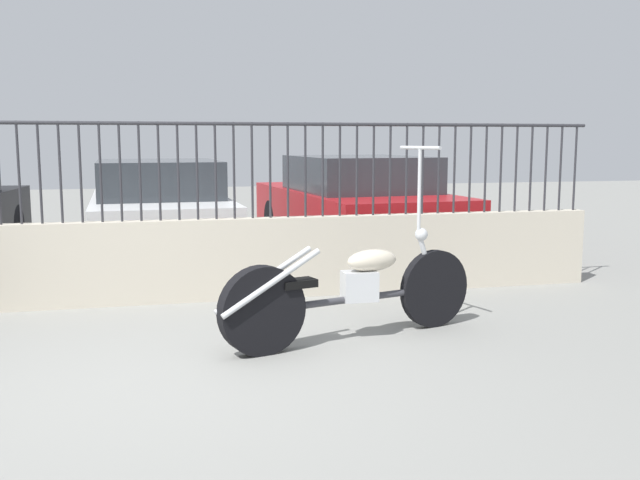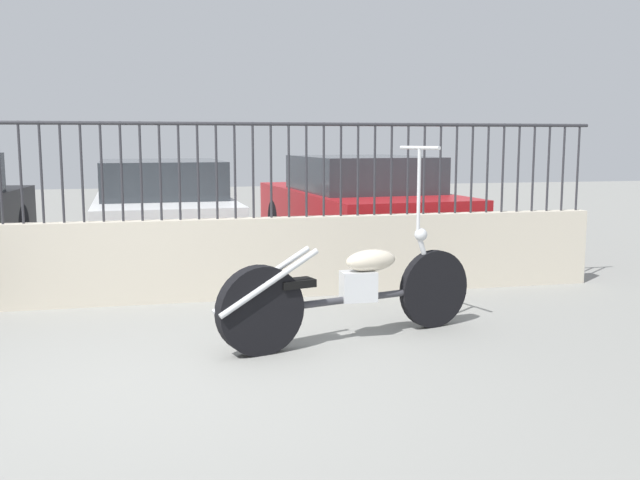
% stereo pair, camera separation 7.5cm
% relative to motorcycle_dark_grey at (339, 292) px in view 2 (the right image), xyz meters
% --- Properties ---
extents(ground_plane, '(40.00, 40.00, 0.00)m').
position_rel_motorcycle_dark_grey_xyz_m(ground_plane, '(-1.44, -0.64, -0.40)').
color(ground_plane, gray).
extents(low_wall, '(9.44, 0.18, 0.82)m').
position_rel_motorcycle_dark_grey_xyz_m(low_wall, '(-1.44, 1.75, 0.01)').
color(low_wall, beige).
rests_on(low_wall, ground_plane).
extents(fence_railing, '(9.44, 0.04, 0.96)m').
position_rel_motorcycle_dark_grey_xyz_m(fence_railing, '(-1.44, 1.75, 1.03)').
color(fence_railing, '#2D2D33').
rests_on(fence_railing, low_wall).
extents(motorcycle_dark_grey, '(2.27, 0.84, 1.56)m').
position_rel_motorcycle_dark_grey_xyz_m(motorcycle_dark_grey, '(0.00, 0.00, 0.00)').
color(motorcycle_dark_grey, black).
rests_on(motorcycle_dark_grey, ground_plane).
extents(car_white, '(1.92, 4.34, 1.33)m').
position_rel_motorcycle_dark_grey_xyz_m(car_white, '(-1.33, 4.72, 0.27)').
color(car_white, black).
rests_on(car_white, ground_plane).
extents(car_red, '(2.21, 4.59, 1.37)m').
position_rel_motorcycle_dark_grey_xyz_m(car_red, '(1.45, 4.59, 0.29)').
color(car_red, black).
rests_on(car_red, ground_plane).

